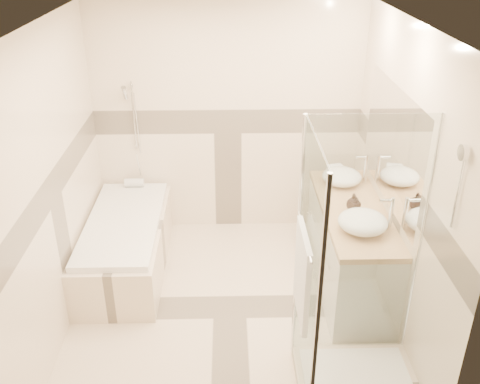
{
  "coord_description": "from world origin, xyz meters",
  "views": [
    {
      "loc": [
        -0.0,
        -3.87,
        3.14
      ],
      "look_at": [
        0.1,
        0.25,
        1.05
      ],
      "focal_mm": 40.0,
      "sensor_mm": 36.0,
      "label": 1
    }
  ],
  "objects_px": {
    "vessel_sink_far": "(363,222)",
    "amenity_bottle_a": "(355,205)",
    "vessel_sink_near": "(342,177)",
    "amenity_bottle_b": "(353,202)",
    "vanity": "(350,248)",
    "bathtub": "(126,242)",
    "shower_enclosure": "(347,337)"
  },
  "relations": [
    {
      "from": "vessel_sink_far",
      "to": "amenity_bottle_a",
      "type": "height_order",
      "value": "vessel_sink_far"
    },
    {
      "from": "vessel_sink_near",
      "to": "amenity_bottle_b",
      "type": "bearing_deg",
      "value": -90.0
    },
    {
      "from": "vessel_sink_near",
      "to": "amenity_bottle_b",
      "type": "height_order",
      "value": "amenity_bottle_b"
    },
    {
      "from": "vanity",
      "to": "amenity_bottle_b",
      "type": "bearing_deg",
      "value": -126.79
    },
    {
      "from": "bathtub",
      "to": "vessel_sink_far",
      "type": "xyz_separation_m",
      "value": [
        2.13,
        -0.74,
        0.63
      ]
    },
    {
      "from": "bathtub",
      "to": "vanity",
      "type": "xyz_separation_m",
      "value": [
        2.15,
        -0.35,
        0.12
      ]
    },
    {
      "from": "bathtub",
      "to": "vessel_sink_far",
      "type": "relative_size",
      "value": 4.13
    },
    {
      "from": "vanity",
      "to": "shower_enclosure",
      "type": "relative_size",
      "value": 0.79
    },
    {
      "from": "vessel_sink_far",
      "to": "amenity_bottle_b",
      "type": "xyz_separation_m",
      "value": [
        0.0,
        0.36,
        -0.0
      ]
    },
    {
      "from": "bathtub",
      "to": "amenity_bottle_a",
      "type": "height_order",
      "value": "amenity_bottle_a"
    },
    {
      "from": "vessel_sink_near",
      "to": "vessel_sink_far",
      "type": "xyz_separation_m",
      "value": [
        0.0,
        -0.89,
        0.01
      ]
    },
    {
      "from": "vanity",
      "to": "shower_enclosure",
      "type": "bearing_deg",
      "value": -102.97
    },
    {
      "from": "vanity",
      "to": "bathtub",
      "type": "bearing_deg",
      "value": 170.75
    },
    {
      "from": "vanity",
      "to": "amenity_bottle_b",
      "type": "xyz_separation_m",
      "value": [
        -0.02,
        -0.03,
        0.5
      ]
    },
    {
      "from": "bathtub",
      "to": "shower_enclosure",
      "type": "xyz_separation_m",
      "value": [
        1.86,
        -1.62,
        0.2
      ]
    },
    {
      "from": "amenity_bottle_a",
      "to": "shower_enclosure",
      "type": "bearing_deg",
      "value": -103.0
    },
    {
      "from": "shower_enclosure",
      "to": "amenity_bottle_b",
      "type": "relative_size",
      "value": 12.99
    },
    {
      "from": "vessel_sink_far",
      "to": "shower_enclosure",
      "type": "bearing_deg",
      "value": -107.16
    },
    {
      "from": "bathtub",
      "to": "shower_enclosure",
      "type": "relative_size",
      "value": 0.83
    },
    {
      "from": "shower_enclosure",
      "to": "amenity_bottle_b",
      "type": "xyz_separation_m",
      "value": [
        0.27,
        1.24,
        0.42
      ]
    },
    {
      "from": "shower_enclosure",
      "to": "amenity_bottle_b",
      "type": "bearing_deg",
      "value": 77.63
    },
    {
      "from": "vanity",
      "to": "amenity_bottle_a",
      "type": "xyz_separation_m",
      "value": [
        -0.02,
        -0.09,
        0.5
      ]
    },
    {
      "from": "amenity_bottle_b",
      "to": "vessel_sink_far",
      "type": "bearing_deg",
      "value": -90.0
    },
    {
      "from": "vanity",
      "to": "shower_enclosure",
      "type": "distance_m",
      "value": 1.31
    },
    {
      "from": "vessel_sink_near",
      "to": "amenity_bottle_a",
      "type": "relative_size",
      "value": 2.36
    },
    {
      "from": "vanity",
      "to": "vessel_sink_far",
      "type": "distance_m",
      "value": 0.64
    },
    {
      "from": "vessel_sink_far",
      "to": "amenity_bottle_a",
      "type": "xyz_separation_m",
      "value": [
        0.0,
        0.3,
        -0.0
      ]
    },
    {
      "from": "vanity",
      "to": "shower_enclosure",
      "type": "xyz_separation_m",
      "value": [
        -0.29,
        -1.27,
        0.08
      ]
    },
    {
      "from": "vessel_sink_near",
      "to": "amenity_bottle_a",
      "type": "distance_m",
      "value": 0.59
    },
    {
      "from": "shower_enclosure",
      "to": "bathtub",
      "type": "bearing_deg",
      "value": 138.9
    },
    {
      "from": "amenity_bottle_b",
      "to": "amenity_bottle_a",
      "type": "bearing_deg",
      "value": -90.0
    },
    {
      "from": "vanity",
      "to": "amenity_bottle_b",
      "type": "relative_size",
      "value": 10.32
    }
  ]
}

